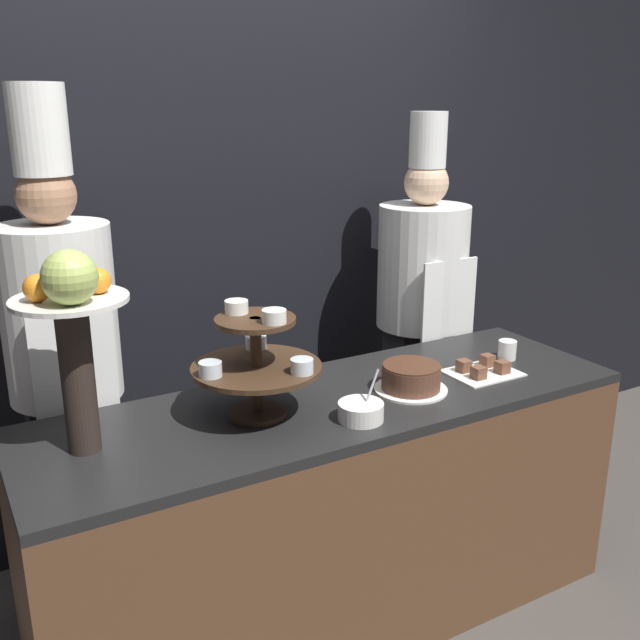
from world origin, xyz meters
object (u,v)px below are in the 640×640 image
fruit_pedestal (72,321)px  cake_round (411,378)px  cake_square_tray (483,369)px  chef_left (64,351)px  chef_center_left (421,304)px  serving_bowl_near (361,411)px  cup_white (507,350)px  tiered_stand (256,359)px

fruit_pedestal → cake_round: (1.08, -0.09, -0.35)m
fruit_pedestal → cake_square_tray: fruit_pedestal is taller
cake_round → chef_left: chef_left is taller
chef_left → chef_center_left: bearing=0.0°
fruit_pedestal → serving_bowl_near: fruit_pedestal is taller
serving_bowl_near → cup_white: bearing=13.2°
chef_center_left → cake_round: bearing=-129.9°
cake_round → chef_left: (-1.03, 0.60, 0.10)m
cup_white → cake_round: bearing=-172.3°
serving_bowl_near → chef_center_left: chef_center_left is taller
tiered_stand → chef_left: 0.71m
tiered_stand → serving_bowl_near: 0.37m
cake_square_tray → chef_center_left: 0.63m
cup_white → cake_square_tray: cup_white is taller
chef_center_left → serving_bowl_near: bearing=-137.6°
cake_square_tray → chef_center_left: size_ratio=0.14×
cake_square_tray → chef_left: size_ratio=0.13×
tiered_stand → cake_square_tray: bearing=-5.3°
cake_round → serving_bowl_near: (-0.28, -0.12, -0.02)m
fruit_pedestal → cake_square_tray: 1.45m
cake_square_tray → serving_bowl_near: size_ratio=1.58×
cake_square_tray → tiered_stand: bearing=174.7°
tiered_stand → cake_round: size_ratio=1.62×
cake_round → chef_center_left: (0.50, 0.60, 0.05)m
fruit_pedestal → chef_center_left: size_ratio=0.34×
tiered_stand → fruit_pedestal: fruit_pedestal is taller
tiered_stand → cake_square_tray: size_ratio=1.63×
fruit_pedestal → cake_square_tray: (1.40, -0.10, -0.38)m
cup_white → chef_left: (-1.54, 0.53, 0.11)m
tiered_stand → serving_bowl_near: tiered_stand is taller
cake_square_tray → serving_bowl_near: serving_bowl_near is taller
cake_square_tray → chef_left: (-1.35, 0.60, 0.13)m
fruit_pedestal → serving_bowl_near: (0.80, -0.21, -0.36)m
cup_white → cake_square_tray: 0.20m
cup_white → serving_bowl_near: 0.81m
serving_bowl_near → chef_center_left: (0.78, 0.71, 0.07)m
chef_left → fruit_pedestal: bearing=-95.6°
tiered_stand → chef_center_left: 1.17m
cake_square_tray → serving_bowl_near: 0.62m
cake_round → fruit_pedestal: bearing=175.1°
cup_white → chef_left: bearing=161.1°
cake_square_tray → serving_bowl_near: (-0.60, -0.11, 0.01)m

